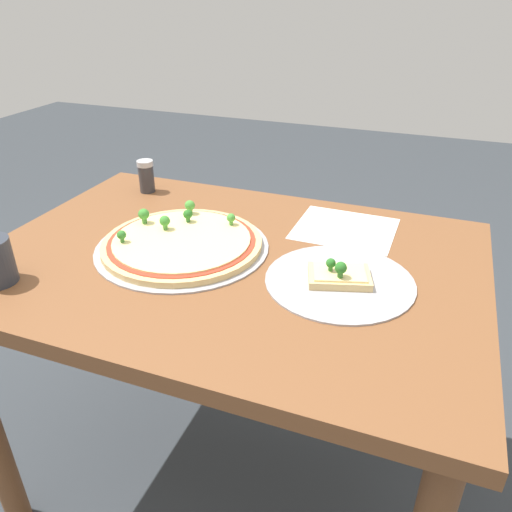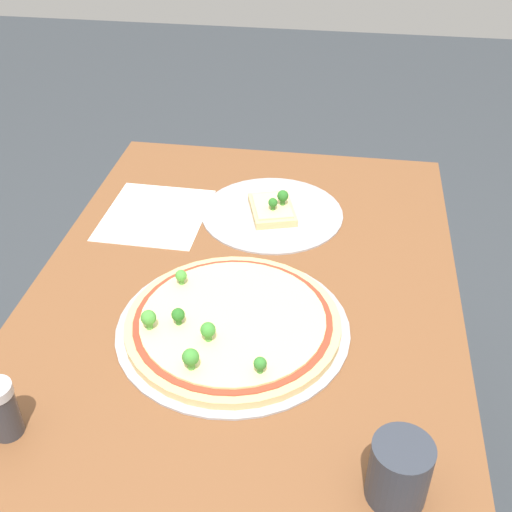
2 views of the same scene
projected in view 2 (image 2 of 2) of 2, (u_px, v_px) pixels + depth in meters
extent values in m
plane|color=#33383D|center=(248.00, 512.00, 1.60)|extent=(8.00, 8.00, 0.00)
cube|color=brown|center=(245.00, 293.00, 1.18)|extent=(1.09, 0.78, 0.04)
cylinder|color=brown|center=(161.00, 274.00, 1.83)|extent=(0.06, 0.06, 0.69)
cylinder|color=brown|center=(394.00, 296.00, 1.75)|extent=(0.06, 0.06, 0.69)
cylinder|color=#A3A3A8|center=(235.00, 328.00, 1.08)|extent=(0.39, 0.39, 0.00)
cylinder|color=#DBB775|center=(235.00, 324.00, 1.07)|extent=(0.36, 0.36, 0.01)
cylinder|color=#B73823|center=(235.00, 320.00, 1.07)|extent=(0.33, 0.33, 0.00)
cylinder|color=#F4DB8E|center=(235.00, 319.00, 1.07)|extent=(0.31, 0.31, 0.00)
sphere|color=#286B23|center=(178.00, 315.00, 1.04)|extent=(0.02, 0.02, 0.02)
cylinder|color=#37742D|center=(179.00, 321.00, 1.05)|extent=(0.01, 0.01, 0.01)
sphere|color=#479338|center=(148.00, 318.00, 1.03)|extent=(0.03, 0.03, 0.03)
cylinder|color=#51973E|center=(149.00, 325.00, 1.04)|extent=(0.01, 0.01, 0.01)
sphere|color=#479338|center=(181.00, 276.00, 1.13)|extent=(0.02, 0.02, 0.02)
cylinder|color=#51973E|center=(182.00, 282.00, 1.14)|extent=(0.01, 0.01, 0.01)
sphere|color=#337A2D|center=(260.00, 363.00, 0.96)|extent=(0.02, 0.02, 0.02)
cylinder|color=#3F8136|center=(260.00, 370.00, 0.97)|extent=(0.01, 0.01, 0.01)
sphere|color=#3D8933|center=(191.00, 357.00, 0.96)|extent=(0.03, 0.03, 0.03)
cylinder|color=#488E3A|center=(191.00, 365.00, 0.97)|extent=(0.01, 0.01, 0.01)
sphere|color=#3D8933|center=(208.00, 330.00, 1.01)|extent=(0.02, 0.02, 0.02)
cylinder|color=#488E3A|center=(208.00, 337.00, 1.02)|extent=(0.01, 0.01, 0.01)
cylinder|color=#A3A3A8|center=(272.00, 213.00, 1.37)|extent=(0.30, 0.30, 0.00)
cube|color=#DBB775|center=(272.00, 210.00, 1.36)|extent=(0.14, 0.12, 0.02)
cube|color=#F4DB8E|center=(272.00, 206.00, 1.36)|extent=(0.12, 0.10, 0.00)
sphere|color=#286B23|center=(273.00, 203.00, 1.33)|extent=(0.02, 0.02, 0.02)
cylinder|color=#37742D|center=(273.00, 208.00, 1.34)|extent=(0.01, 0.01, 0.01)
sphere|color=#286B23|center=(283.00, 196.00, 1.35)|extent=(0.02, 0.02, 0.02)
cylinder|color=#37742D|center=(283.00, 202.00, 1.36)|extent=(0.01, 0.01, 0.01)
cylinder|color=#2D333D|center=(399.00, 471.00, 0.80)|extent=(0.08, 0.08, 0.09)
cylinder|color=#333338|center=(3.00, 413.00, 0.88)|extent=(0.04, 0.04, 0.08)
cube|color=white|center=(155.00, 215.00, 1.37)|extent=(0.24, 0.22, 0.00)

